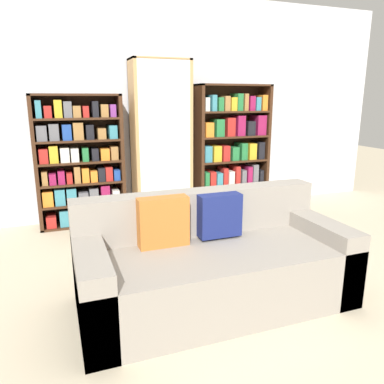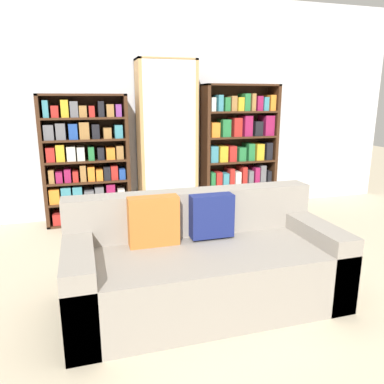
{
  "view_description": "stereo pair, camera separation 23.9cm",
  "coord_description": "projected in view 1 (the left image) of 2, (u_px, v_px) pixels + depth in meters",
  "views": [
    {
      "loc": [
        -1.12,
        -1.96,
        1.47
      ],
      "look_at": [
        0.12,
        1.39,
        0.57
      ],
      "focal_mm": 35.0,
      "sensor_mm": 36.0,
      "label": 1
    },
    {
      "loc": [
        -0.9,
        -2.04,
        1.47
      ],
      "look_at": [
        0.12,
        1.39,
        0.57
      ],
      "focal_mm": 35.0,
      "sensor_mm": 36.0,
      "label": 2
    }
  ],
  "objects": [
    {
      "name": "display_cabinet",
      "position": [
        161.0,
        141.0,
        4.59
      ],
      "size": [
        0.7,
        0.36,
        1.92
      ],
      "color": "tan",
      "rests_on": "ground"
    },
    {
      "name": "bookshelf_right",
      "position": [
        232.0,
        152.0,
        4.98
      ],
      "size": [
        0.99,
        0.32,
        1.64
      ],
      "color": "#3D2314",
      "rests_on": "ground"
    },
    {
      "name": "bookshelf_left",
      "position": [
        79.0,
        164.0,
        4.33
      ],
      "size": [
        0.99,
        0.32,
        1.52
      ],
      "color": "#3D2314",
      "rests_on": "ground"
    },
    {
      "name": "ground_plane",
      "position": [
        247.0,
        323.0,
        2.52
      ],
      "size": [
        16.0,
        16.0,
        0.0
      ],
      "primitive_type": "plane",
      "color": "beige"
    },
    {
      "name": "wall_back",
      "position": [
        146.0,
        108.0,
        4.65
      ],
      "size": [
        6.8,
        0.06,
        2.7
      ],
      "color": "silver",
      "rests_on": "ground"
    },
    {
      "name": "couch",
      "position": [
        213.0,
        265.0,
        2.74
      ],
      "size": [
        1.94,
        0.86,
        0.8
      ],
      "color": "gray",
      "rests_on": "ground"
    },
    {
      "name": "wine_bottle",
      "position": [
        242.0,
        225.0,
        4.02
      ],
      "size": [
        0.08,
        0.08,
        0.36
      ],
      "color": "#192333",
      "rests_on": "ground"
    }
  ]
}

